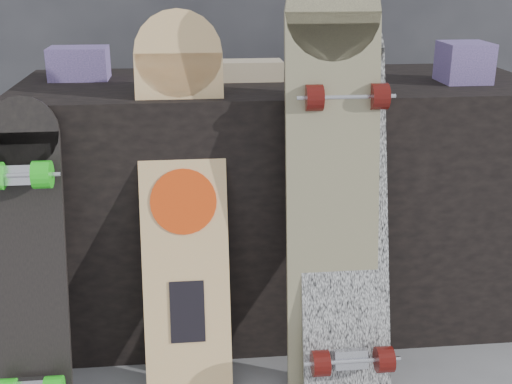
{
  "coord_description": "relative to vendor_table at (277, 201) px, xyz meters",
  "views": [
    {
      "loc": [
        -0.27,
        -1.48,
        1.15
      ],
      "look_at": [
        -0.1,
        0.2,
        0.54
      ],
      "focal_mm": 45.0,
      "sensor_mm": 36.0,
      "label": 1
    }
  ],
  "objects": [
    {
      "name": "vendor_table",
      "position": [
        0.0,
        0.0,
        0.0
      ],
      "size": [
        1.6,
        0.6,
        0.8
      ],
      "primitive_type": "cube",
      "color": "black",
      "rests_on": "ground"
    },
    {
      "name": "merch_box_purple",
      "position": [
        -0.62,
        0.09,
        0.45
      ],
      "size": [
        0.18,
        0.12,
        0.1
      ],
      "primitive_type": "cube",
      "color": "navy",
      "rests_on": "vendor_table"
    },
    {
      "name": "merch_box_small",
      "position": [
        0.56,
        -0.08,
        0.46
      ],
      "size": [
        0.14,
        0.14,
        0.12
      ],
      "primitive_type": "cube",
      "color": "navy",
      "rests_on": "vendor_table"
    },
    {
      "name": "merch_box_flat",
      "position": [
        -0.1,
        0.03,
        0.43
      ],
      "size": [
        0.22,
        0.1,
        0.06
      ],
      "primitive_type": "cube",
      "color": "#D1B78C",
      "rests_on": "vendor_table"
    },
    {
      "name": "longboard_geisha",
      "position": [
        -0.3,
        -0.32,
        0.15
      ],
      "size": [
        0.24,
        0.31,
        1.04
      ],
      "rotation": [
        -0.28,
        0.0,
        0.0
      ],
      "color": "beige",
      "rests_on": "ground"
    },
    {
      "name": "longboard_celtic",
      "position": [
        0.09,
        -0.38,
        0.21
      ],
      "size": [
        0.25,
        0.22,
        1.15
      ],
      "rotation": [
        -0.17,
        0.0,
        0.0
      ],
      "color": "beige",
      "rests_on": "ground"
    },
    {
      "name": "longboard_cascadia",
      "position": [
        0.13,
        -0.39,
        0.14
      ],
      "size": [
        0.24,
        0.38,
        1.05
      ],
      "rotation": [
        -0.3,
        0.0,
        0.0
      ],
      "color": "white",
      "rests_on": "ground"
    },
    {
      "name": "skateboard_dark",
      "position": [
        -0.71,
        -0.43,
        0.02
      ],
      "size": [
        0.19,
        0.3,
        0.83
      ],
      "rotation": [
        -0.26,
        0.0,
        0.0
      ],
      "color": "black",
      "rests_on": "ground"
    }
  ]
}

